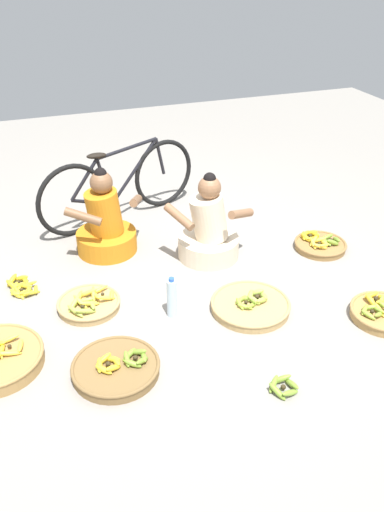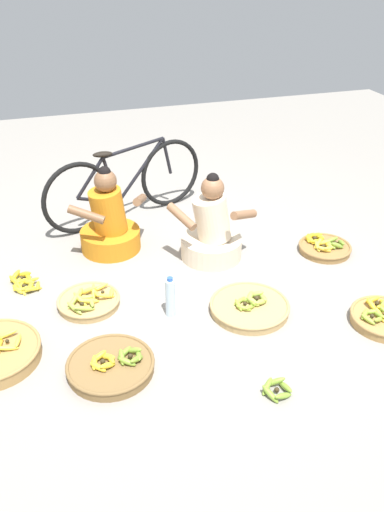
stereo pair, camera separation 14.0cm
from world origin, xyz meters
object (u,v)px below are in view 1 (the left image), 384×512
object	(u,v)px
vendor_woman_behind	(106,226)
banana_basket_near_bicycle	(384,312)
vendor_woman_front	(209,231)
banana_basket_back_left	(250,305)
water_bottle	(172,298)
loose_bananas_front_right	(283,386)
banana_basket_mid_right	(116,367)
banana_basket_front_center	(320,244)
loose_bananas_mid_left	(21,287)
banana_basket_back_center	(89,304)
bicycle_leaning	(120,185)

from	to	relation	value
vendor_woman_behind	banana_basket_near_bicycle	distance (m)	2.34
vendor_woman_front	banana_basket_near_bicycle	bearing A→B (deg)	-54.60
banana_basket_back_left	water_bottle	distance (m)	0.59
loose_bananas_front_right	banana_basket_mid_right	bearing A→B (deg)	152.07
loose_bananas_front_right	banana_basket_back_left	bearing A→B (deg)	78.63
banana_basket_front_center	loose_bananas_mid_left	world-z (taller)	banana_basket_front_center
banana_basket_near_bicycle	banana_basket_back_center	size ratio (longest dim) A/B	1.04
banana_basket_near_bicycle	water_bottle	xyz separation A→B (m)	(-1.43, 0.55, 0.11)
loose_bananas_front_right	banana_basket_front_center	bearing A→B (deg)	51.54
vendor_woman_behind	banana_basket_back_center	world-z (taller)	vendor_woman_behind
banana_basket_back_left	water_bottle	size ratio (longest dim) A/B	1.82
vendor_woman_front	water_bottle	distance (m)	0.89
vendor_woman_front	banana_basket_back_center	size ratio (longest dim) A/B	1.64
loose_bananas_front_right	water_bottle	world-z (taller)	water_bottle
banana_basket_front_center	loose_bananas_front_right	size ratio (longest dim) A/B	2.26
banana_basket_near_bicycle	banana_basket_back_center	distance (m)	2.15
banana_basket_front_center	loose_bananas_front_right	bearing A→B (deg)	-128.46
loose_bananas_front_right	water_bottle	distance (m)	1.03
vendor_woman_front	banana_basket_back_center	distance (m)	1.19
vendor_woman_front	banana_basket_back_left	bearing A→B (deg)	-88.93
loose_bananas_mid_left	vendor_woman_behind	bearing A→B (deg)	26.49
vendor_woman_front	banana_basket_front_center	distance (m)	1.02
vendor_woman_front	banana_basket_back_center	world-z (taller)	vendor_woman_front
banana_basket_back_center	loose_bananas_mid_left	bearing A→B (deg)	137.73
banana_basket_mid_right	loose_bananas_mid_left	world-z (taller)	banana_basket_mid_right
banana_basket_near_bicycle	banana_basket_back_left	bearing A→B (deg)	154.35
banana_basket_back_left	banana_basket_near_bicycle	distance (m)	0.96
vendor_woman_behind	bicycle_leaning	bearing A→B (deg)	64.86
banana_basket_mid_right	loose_bananas_mid_left	size ratio (longest dim) A/B	1.68
bicycle_leaning	banana_basket_front_center	world-z (taller)	bicycle_leaning
bicycle_leaning	banana_basket_back_center	bearing A→B (deg)	-112.86
banana_basket_near_bicycle	loose_bananas_front_right	size ratio (longest dim) A/B	2.40
loose_bananas_front_right	vendor_woman_front	bearing A→B (deg)	84.85
banana_basket_front_center	banana_basket_back_center	world-z (taller)	banana_basket_back_center
banana_basket_near_bicycle	water_bottle	size ratio (longest dim) A/B	1.50
vendor_woman_behind	banana_basket_back_center	xyz separation A→B (m)	(-0.31, -0.79, -0.20)
bicycle_leaning	banana_basket_mid_right	xyz separation A→B (m)	(-0.53, -2.09, -0.31)
bicycle_leaning	loose_bananas_front_right	world-z (taller)	bicycle_leaning
vendor_woman_front	banana_basket_front_center	bearing A→B (deg)	-12.14
vendor_woman_behind	banana_basket_front_center	world-z (taller)	vendor_woman_behind
vendor_woman_front	bicycle_leaning	bearing A→B (deg)	119.47
banana_basket_back_center	bicycle_leaning	bearing A→B (deg)	67.14
banana_basket_back_center	water_bottle	bearing A→B (deg)	-27.38
bicycle_leaning	banana_basket_near_bicycle	xyz separation A→B (m)	(1.41, -2.19, -0.31)
vendor_woman_front	banana_basket_mid_right	bearing A→B (deg)	-133.12
loose_bananas_front_right	water_bottle	size ratio (longest dim) A/B	0.63
banana_basket_back_center	water_bottle	xyz separation A→B (m)	(0.56, -0.29, 0.11)
vendor_woman_behind	banana_basket_near_bicycle	size ratio (longest dim) A/B	1.59
banana_basket_front_center	vendor_woman_behind	bearing A→B (deg)	161.29
banana_basket_mid_right	banana_basket_front_center	world-z (taller)	same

